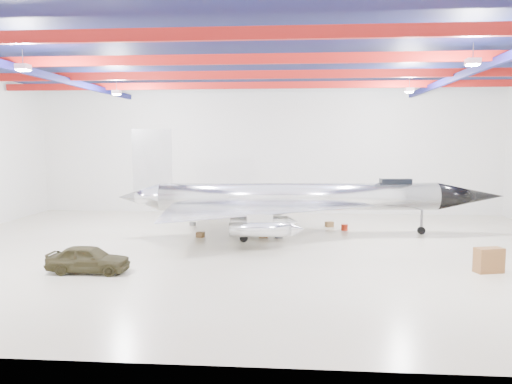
{
  "coord_description": "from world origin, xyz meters",
  "views": [
    {
      "loc": [
        2.51,
        -28.38,
        6.36
      ],
      "look_at": [
        0.08,
        2.0,
        3.19
      ],
      "focal_mm": 35.0,
      "sensor_mm": 36.0,
      "label": 1
    }
  ],
  "objects": [
    {
      "name": "floor",
      "position": [
        0.0,
        0.0,
        0.0
      ],
      "size": [
        40.0,
        40.0,
        0.0
      ],
      "primitive_type": "plane",
      "color": "beige",
      "rests_on": "ground"
    },
    {
      "name": "wall_back",
      "position": [
        0.0,
        15.0,
        5.5
      ],
      "size": [
        40.0,
        0.0,
        40.0
      ],
      "primitive_type": "plane",
      "rotation": [
        1.57,
        0.0,
        0.0
      ],
      "color": "silver",
      "rests_on": "floor"
    },
    {
      "name": "ceiling",
      "position": [
        0.0,
        0.0,
        11.0
      ],
      "size": [
        40.0,
        40.0,
        0.0
      ],
      "primitive_type": "plane",
      "rotation": [
        3.14,
        0.0,
        0.0
      ],
      "color": "#0A0F38",
      "rests_on": "wall_back"
    },
    {
      "name": "ceiling_structure",
      "position": [
        0.0,
        0.0,
        10.32
      ],
      "size": [
        39.5,
        29.5,
        1.08
      ],
      "color": "maroon",
      "rests_on": "ceiling"
    },
    {
      "name": "jet_aircraft",
      "position": [
        2.69,
        4.9,
        2.33
      ],
      "size": [
        26.01,
        16.29,
        7.09
      ],
      "rotation": [
        0.0,
        0.0,
        0.1
      ],
      "color": "silver",
      "rests_on": "floor"
    },
    {
      "name": "jeep",
      "position": [
        -7.43,
        -5.55,
        0.67
      ],
      "size": [
        3.93,
        1.6,
        1.33
      ],
      "primitive_type": "imported",
      "rotation": [
        0.0,
        0.0,
        1.58
      ],
      "color": "#36311B",
      "rests_on": "floor"
    },
    {
      "name": "desk",
      "position": [
        11.83,
        -4.01,
        0.6
      ],
      "size": [
        1.44,
        0.99,
        1.21
      ],
      "primitive_type": "cube",
      "rotation": [
        0.0,
        0.0,
        0.28
      ],
      "color": "brown",
      "rests_on": "floor"
    },
    {
      "name": "crate_ply",
      "position": [
        -3.72,
        3.55,
        0.17
      ],
      "size": [
        0.57,
        0.49,
        0.34
      ],
      "primitive_type": "cube",
      "rotation": [
        0.0,
        0.0,
        -0.23
      ],
      "color": "olive",
      "rests_on": "floor"
    },
    {
      "name": "engine_drum",
      "position": [
        1.44,
        3.68,
        0.24
      ],
      "size": [
        0.59,
        0.59,
        0.48
      ],
      "primitive_type": "cylinder",
      "rotation": [
        0.0,
        0.0,
        -0.1
      ],
      "color": "#59595B",
      "rests_on": "floor"
    },
    {
      "name": "parts_bin",
      "position": [
        5.01,
        8.23,
        0.19
      ],
      "size": [
        0.67,
        0.62,
        0.38
      ],
      "primitive_type": "cube",
      "rotation": [
        0.0,
        0.0,
        0.4
      ],
      "color": "olive",
      "rests_on": "floor"
    },
    {
      "name": "crate_small",
      "position": [
        -5.15,
        7.96,
        0.13
      ],
      "size": [
        0.46,
        0.42,
        0.27
      ],
      "primitive_type": "cube",
      "rotation": [
        0.0,
        0.0,
        -0.34
      ],
      "color": "#59595B",
      "rests_on": "floor"
    },
    {
      "name": "tool_chest",
      "position": [
        5.98,
        6.84,
        0.22
      ],
      "size": [
        0.56,
        0.56,
        0.43
      ],
      "primitive_type": "cylinder",
      "rotation": [
        0.0,
        0.0,
        -0.19
      ],
      "color": "maroon",
      "rests_on": "floor"
    },
    {
      "name": "oil_barrel",
      "position": [
        0.44,
        3.73,
        0.2
      ],
      "size": [
        0.58,
        0.47,
        0.4
      ],
      "primitive_type": "cube",
      "rotation": [
        0.0,
        0.0,
        -0.02
      ],
      "color": "olive",
      "rests_on": "floor"
    },
    {
      "name": "spares_box",
      "position": [
        -0.63,
        7.85,
        0.2
      ],
      "size": [
        0.49,
        0.49,
        0.4
      ],
      "primitive_type": "cylinder",
      "rotation": [
        0.0,
        0.0,
        0.12
      ],
      "color": "#59595B",
      "rests_on": "floor"
    }
  ]
}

